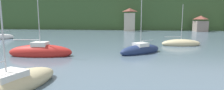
% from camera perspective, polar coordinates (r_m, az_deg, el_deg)
% --- Properties ---
extents(wooded_hillside, '(352.00, 65.38, 26.69)m').
position_cam_1_polar(wooded_hillside, '(118.88, 0.06, 8.94)').
color(wooded_hillside, '#38562D').
rests_on(wooded_hillside, ground_plane).
extents(shore_building_west, '(4.59, 4.31, 9.38)m').
position_cam_1_polar(shore_building_west, '(75.21, 5.64, 7.95)').
color(shore_building_west, '#BCB29E').
rests_on(shore_building_west, ground_plane).
extents(shore_building_westcentral, '(4.46, 6.24, 6.28)m').
position_cam_1_polar(shore_building_westcentral, '(80.20, 26.30, 6.09)').
color(shore_building_westcentral, gray).
rests_on(shore_building_westcentral, ground_plane).
extents(sailboat_mid_1, '(8.69, 3.41, 10.83)m').
position_cam_1_polar(sailboat_mid_1, '(25.81, -21.80, -2.05)').
color(sailboat_mid_1, red).
rests_on(sailboat_mid_1, ground_plane).
extents(sailboat_far_5, '(7.38, 3.31, 8.01)m').
position_cam_1_polar(sailboat_far_5, '(35.74, 21.09, 0.44)').
color(sailboat_far_5, '#CCBC8E').
rests_on(sailboat_far_5, ground_plane).
extents(sailboat_near_7, '(4.90, 8.84, 12.12)m').
position_cam_1_polar(sailboat_near_7, '(14.12, -30.36, -11.26)').
color(sailboat_near_7, '#CCBC8E').
rests_on(sailboat_near_7, ground_plane).
extents(sailboat_mid_11, '(6.85, 6.56, 8.66)m').
position_cam_1_polar(sailboat_mid_11, '(26.25, 9.07, -1.60)').
color(sailboat_mid_11, navy).
rests_on(sailboat_mid_11, ground_plane).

